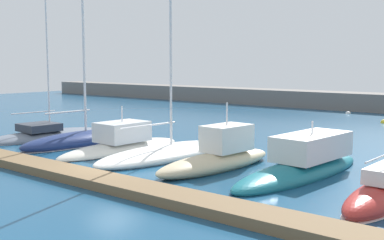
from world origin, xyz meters
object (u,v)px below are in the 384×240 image
object	(u,v)px
motorboat_ivory_third	(122,145)
motorboat_teal_sixth	(304,164)
sailboat_navy_second	(81,138)
sailboat_white_fourth	(165,153)
motorboat_sand_fifth	(219,156)
mooring_buoy_white	(348,114)
sailboat_slate_nearest	(46,135)

from	to	relation	value
motorboat_ivory_third	motorboat_teal_sixth	size ratio (longest dim) A/B	0.90
sailboat_navy_second	motorboat_teal_sixth	size ratio (longest dim) A/B	1.90
motorboat_ivory_third	sailboat_white_fourth	bearing A→B (deg)	-86.41
motorboat_sand_fifth	mooring_buoy_white	distance (m)	30.34
sailboat_navy_second	sailboat_slate_nearest	bearing A→B (deg)	90.40
motorboat_sand_fifth	sailboat_slate_nearest	bearing A→B (deg)	94.24
sailboat_navy_second	motorboat_ivory_third	bearing A→B (deg)	-85.64
motorboat_teal_sixth	motorboat_sand_fifth	bearing A→B (deg)	113.75
sailboat_slate_nearest	sailboat_white_fourth	world-z (taller)	sailboat_slate_nearest
motorboat_ivory_third	motorboat_sand_fifth	size ratio (longest dim) A/B	1.14
mooring_buoy_white	sailboat_slate_nearest	bearing A→B (deg)	-109.95
motorboat_ivory_third	sailboat_navy_second	bearing A→B (deg)	94.13
sailboat_white_fourth	mooring_buoy_white	bearing A→B (deg)	5.53
mooring_buoy_white	motorboat_teal_sixth	bearing A→B (deg)	-72.82
motorboat_ivory_third	motorboat_teal_sixth	xyz separation A→B (m)	(11.55, 1.13, 0.16)
motorboat_teal_sixth	motorboat_ivory_third	bearing A→B (deg)	100.12
motorboat_sand_fifth	motorboat_teal_sixth	bearing A→B (deg)	-65.34
sailboat_navy_second	motorboat_ivory_third	world-z (taller)	sailboat_navy_second
sailboat_navy_second	sailboat_white_fourth	distance (m)	7.25
motorboat_ivory_third	sailboat_white_fourth	world-z (taller)	sailboat_white_fourth
motorboat_ivory_third	motorboat_teal_sixth	bearing A→B (deg)	-82.02
sailboat_slate_nearest	sailboat_navy_second	bearing A→B (deg)	-87.78
sailboat_navy_second	motorboat_sand_fifth	distance (m)	11.29
motorboat_teal_sixth	sailboat_white_fourth	bearing A→B (deg)	101.99
sailboat_white_fourth	mooring_buoy_white	world-z (taller)	sailboat_white_fourth
motorboat_teal_sixth	mooring_buoy_white	world-z (taller)	motorboat_teal_sixth
motorboat_teal_sixth	mooring_buoy_white	distance (m)	29.88
mooring_buoy_white	sailboat_navy_second	bearing A→B (deg)	-102.30
sailboat_white_fourth	motorboat_sand_fifth	distance (m)	4.07
sailboat_slate_nearest	sailboat_navy_second	distance (m)	4.27
sailboat_slate_nearest	sailboat_navy_second	xyz separation A→B (m)	(4.26, -0.17, 0.25)
sailboat_slate_nearest	motorboat_sand_fifth	bearing A→B (deg)	-86.76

